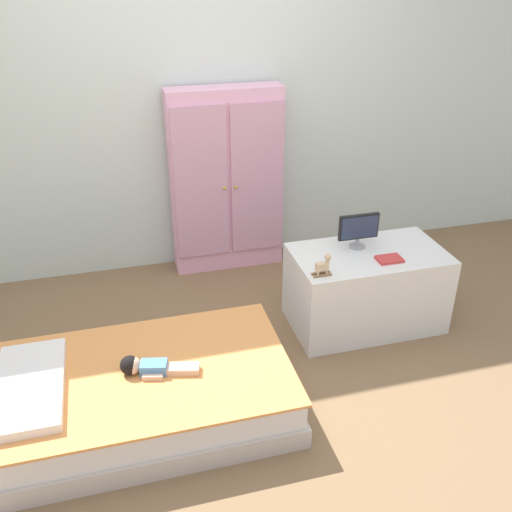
# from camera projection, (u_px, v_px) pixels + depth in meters

# --- Properties ---
(ground_plane) EXTENTS (10.00, 10.00, 0.02)m
(ground_plane) POSITION_uv_depth(u_px,v_px,m) (254.00, 388.00, 3.12)
(ground_plane) COLOR brown
(back_wall) EXTENTS (6.40, 0.05, 2.70)m
(back_wall) POSITION_uv_depth(u_px,v_px,m) (194.00, 81.00, 3.82)
(back_wall) COLOR silver
(back_wall) RESTS_ON ground_plane
(bed) EXTENTS (1.47, 0.90, 0.27)m
(bed) POSITION_uv_depth(u_px,v_px,m) (147.00, 393.00, 2.88)
(bed) COLOR beige
(bed) RESTS_ON ground_plane
(pillow) EXTENTS (0.31, 0.64, 0.05)m
(pillow) POSITION_uv_depth(u_px,v_px,m) (29.00, 386.00, 2.68)
(pillow) COLOR white
(pillow) RESTS_ON bed
(doll) EXTENTS (0.39, 0.16, 0.10)m
(doll) POSITION_uv_depth(u_px,v_px,m) (145.00, 367.00, 2.79)
(doll) COLOR #4C84C6
(doll) RESTS_ON bed
(wardrobe) EXTENTS (0.80, 0.24, 1.33)m
(wardrobe) POSITION_uv_depth(u_px,v_px,m) (226.00, 181.00, 4.05)
(wardrobe) COLOR #EFADCC
(wardrobe) RESTS_ON ground_plane
(tv_stand) EXTENTS (0.93, 0.53, 0.51)m
(tv_stand) POSITION_uv_depth(u_px,v_px,m) (366.00, 288.00, 3.55)
(tv_stand) COLOR silver
(tv_stand) RESTS_ON ground_plane
(tv_monitor) EXTENTS (0.26, 0.10, 0.22)m
(tv_monitor) POSITION_uv_depth(u_px,v_px,m) (359.00, 229.00, 3.44)
(tv_monitor) COLOR #99999E
(tv_monitor) RESTS_ON tv_stand
(rocking_horse_toy) EXTENTS (0.11, 0.04, 0.13)m
(rocking_horse_toy) POSITION_uv_depth(u_px,v_px,m) (324.00, 265.00, 3.16)
(rocking_horse_toy) COLOR #8E6642
(rocking_horse_toy) RESTS_ON tv_stand
(book_red) EXTENTS (0.15, 0.10, 0.02)m
(book_red) POSITION_uv_depth(u_px,v_px,m) (389.00, 259.00, 3.34)
(book_red) COLOR #CC3838
(book_red) RESTS_ON tv_stand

